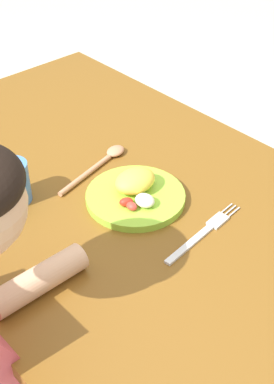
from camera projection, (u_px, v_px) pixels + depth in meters
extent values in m
plane|color=beige|center=(111.00, 368.00, 1.67)|extent=(8.00, 8.00, 0.00)
cube|color=brown|center=(102.00, 189.00, 1.25)|extent=(1.24, 0.82, 0.03)
cube|color=brown|center=(80.00, 167.00, 1.93)|extent=(0.05, 0.05, 0.67)
cylinder|color=#91C837|center=(135.00, 197.00, 1.19)|extent=(0.22, 0.22, 0.02)
ellipsoid|color=yellow|center=(135.00, 181.00, 1.19)|extent=(0.07, 0.10, 0.04)
ellipsoid|color=red|center=(126.00, 202.00, 1.15)|extent=(0.03, 0.04, 0.02)
ellipsoid|color=red|center=(131.00, 206.00, 1.14)|extent=(0.03, 0.02, 0.02)
ellipsoid|color=white|center=(145.00, 200.00, 1.15)|extent=(0.04, 0.04, 0.02)
cube|color=silver|center=(190.00, 244.00, 1.08)|extent=(0.03, 0.14, 0.01)
cube|color=silver|center=(218.00, 221.00, 1.14)|extent=(0.03, 0.05, 0.01)
cylinder|color=silver|center=(234.00, 212.00, 1.16)|extent=(0.01, 0.04, 0.00)
cylinder|color=silver|center=(230.00, 210.00, 1.16)|extent=(0.01, 0.04, 0.00)
cylinder|color=silver|center=(226.00, 208.00, 1.17)|extent=(0.01, 0.04, 0.00)
cylinder|color=tan|center=(86.00, 175.00, 1.26)|extent=(0.05, 0.18, 0.01)
ellipsoid|color=tan|center=(115.00, 151.00, 1.33)|extent=(0.05, 0.06, 0.02)
cylinder|color=#4880D3|center=(13.00, 182.00, 1.17)|extent=(0.07, 0.07, 0.09)
cylinder|color=#D8A884|center=(39.00, 280.00, 0.97)|extent=(0.05, 0.19, 0.05)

